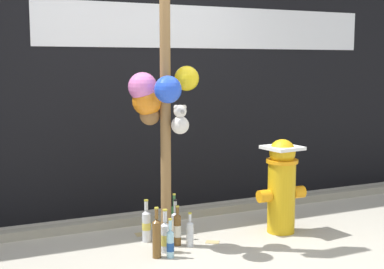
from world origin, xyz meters
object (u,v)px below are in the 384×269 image
(fire_hydrant, at_px, (282,184))
(bottle_1, at_px, (170,243))
(bottle_3, at_px, (165,236))
(bottle_4, at_px, (177,229))
(bottle_5, at_px, (190,233))
(bottle_2, at_px, (157,237))
(bottle_6, at_px, (175,224))
(memorial_post, at_px, (161,71))
(bottle_0, at_px, (174,218))
(bottle_7, at_px, (146,225))

(fire_hydrant, height_order, bottle_1, fire_hydrant)
(bottle_3, bearing_deg, bottle_4, 36.06)
(fire_hydrant, height_order, bottle_5, fire_hydrant)
(bottle_2, height_order, bottle_3, bottle_2)
(bottle_6, bearing_deg, bottle_3, -126.43)
(bottle_2, height_order, bottle_4, bottle_2)
(memorial_post, relative_size, fire_hydrant, 3.25)
(bottle_0, xyz_separation_m, bottle_6, (-0.05, -0.15, -0.01))
(bottle_3, relative_size, bottle_7, 0.97)
(memorial_post, distance_m, bottle_6, 1.38)
(bottle_3, distance_m, bottle_7, 0.32)
(fire_hydrant, xyz_separation_m, bottle_7, (-1.23, 0.26, -0.30))
(memorial_post, height_order, fire_hydrant, memorial_post)
(fire_hydrant, height_order, bottle_7, fire_hydrant)
(memorial_post, height_order, bottle_5, memorial_post)
(bottle_3, bearing_deg, bottle_1, -93.53)
(bottle_3, xyz_separation_m, bottle_5, (0.25, 0.05, -0.01))
(bottle_3, xyz_separation_m, bottle_6, (0.21, 0.28, -0.00))
(bottle_4, distance_m, bottle_5, 0.11)
(bottle_0, bearing_deg, bottle_3, -121.00)
(bottle_3, height_order, bottle_7, bottle_7)
(bottle_1, bearing_deg, bottle_6, 62.54)
(bottle_0, bearing_deg, bottle_7, -159.02)
(memorial_post, distance_m, bottle_3, 1.36)
(bottle_0, relative_size, bottle_3, 1.02)
(bottle_5, relative_size, bottle_6, 0.83)
(fire_hydrant, distance_m, bottle_4, 1.06)
(bottle_0, distance_m, bottle_4, 0.34)
(memorial_post, height_order, bottle_6, memorial_post)
(fire_hydrant, distance_m, bottle_1, 1.25)
(bottle_0, bearing_deg, bottle_5, -92.40)
(bottle_3, relative_size, bottle_5, 1.23)
(bottle_3, bearing_deg, memorial_post, 79.25)
(bottle_0, relative_size, bottle_7, 0.99)
(fire_hydrant, bearing_deg, bottle_4, 176.72)
(bottle_0, relative_size, bottle_5, 1.25)
(bottle_4, distance_m, bottle_6, 0.17)
(fire_hydrant, height_order, bottle_2, fire_hydrant)
(fire_hydrant, bearing_deg, bottle_2, -173.43)
(bottle_2, bearing_deg, bottle_7, 82.11)
(bottle_4, height_order, bottle_7, bottle_7)
(bottle_2, relative_size, bottle_5, 1.40)
(bottle_4, bearing_deg, bottle_6, 73.54)
(bottle_1, distance_m, bottle_6, 0.47)
(memorial_post, xyz_separation_m, bottle_6, (0.18, 0.13, -1.36))
(bottle_6, bearing_deg, bottle_7, 172.72)
(bottle_7, bearing_deg, bottle_3, -80.74)
(bottle_2, bearing_deg, bottle_4, 37.62)
(memorial_post, relative_size, bottle_4, 8.09)
(bottle_2, relative_size, bottle_3, 1.14)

